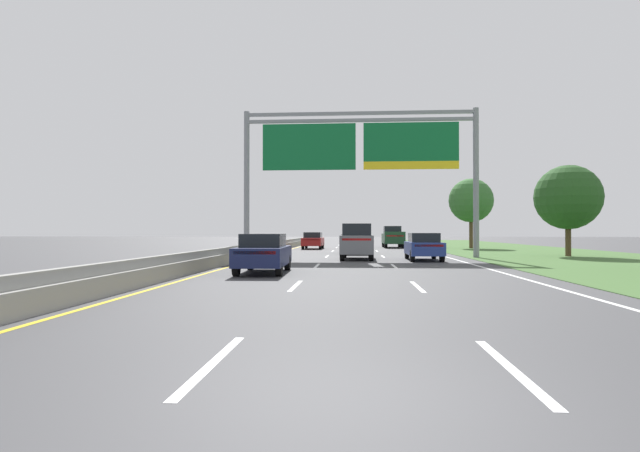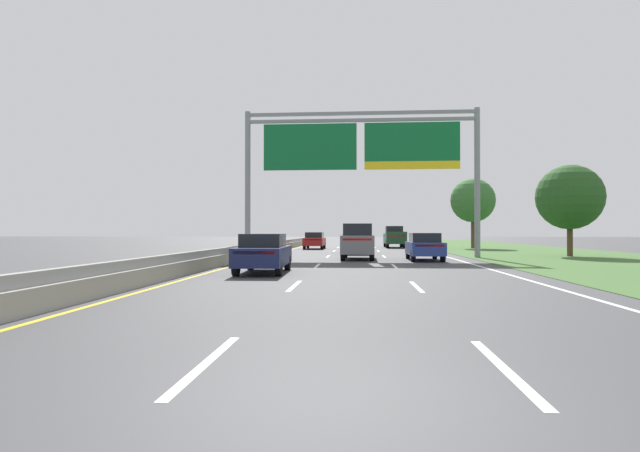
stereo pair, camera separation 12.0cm
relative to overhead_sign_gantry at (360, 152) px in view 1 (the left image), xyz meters
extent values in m
plane|color=#3D3D3F|center=(-0.30, 7.64, -6.72)|extent=(220.00, 220.00, 0.00)
cube|color=white|center=(-2.15, -25.86, -6.72)|extent=(0.14, 3.00, 0.01)
cube|color=white|center=(-2.15, -16.86, -6.72)|extent=(0.14, 3.00, 0.01)
cube|color=white|center=(-2.15, -7.86, -6.72)|extent=(0.14, 3.00, 0.01)
cube|color=white|center=(-2.15, 1.14, -6.72)|extent=(0.14, 3.00, 0.01)
cube|color=white|center=(-2.15, 10.14, -6.72)|extent=(0.14, 3.00, 0.01)
cube|color=white|center=(-2.15, 19.14, -6.72)|extent=(0.14, 3.00, 0.01)
cube|color=white|center=(-2.15, 28.14, -6.72)|extent=(0.14, 3.00, 0.01)
cube|color=white|center=(-2.15, 37.14, -6.72)|extent=(0.14, 3.00, 0.01)
cube|color=white|center=(-2.15, 46.14, -6.72)|extent=(0.14, 3.00, 0.01)
cube|color=white|center=(-2.15, 55.14, -6.72)|extent=(0.14, 3.00, 0.01)
cube|color=white|center=(1.55, -25.86, -6.72)|extent=(0.14, 3.00, 0.01)
cube|color=white|center=(1.55, -16.86, -6.72)|extent=(0.14, 3.00, 0.01)
cube|color=white|center=(1.55, -7.86, -6.72)|extent=(0.14, 3.00, 0.01)
cube|color=white|center=(1.55, 1.14, -6.72)|extent=(0.14, 3.00, 0.01)
cube|color=white|center=(1.55, 10.14, -6.72)|extent=(0.14, 3.00, 0.01)
cube|color=white|center=(1.55, 19.14, -6.72)|extent=(0.14, 3.00, 0.01)
cube|color=white|center=(1.55, 28.14, -6.72)|extent=(0.14, 3.00, 0.01)
cube|color=white|center=(1.55, 37.14, -6.72)|extent=(0.14, 3.00, 0.01)
cube|color=white|center=(1.55, 46.14, -6.72)|extent=(0.14, 3.00, 0.01)
cube|color=white|center=(1.55, 55.14, -6.72)|extent=(0.14, 3.00, 0.01)
cube|color=white|center=(5.60, 7.64, -6.72)|extent=(0.16, 106.00, 0.01)
cube|color=gold|center=(-6.20, 7.64, -6.72)|extent=(0.16, 106.00, 0.01)
cube|color=#3D602D|center=(13.65, 7.64, -6.71)|extent=(14.00, 110.00, 0.02)
cube|color=gray|center=(-6.90, 7.64, -6.45)|extent=(0.60, 110.00, 0.55)
cube|color=gray|center=(-6.90, 7.64, -6.02)|extent=(0.25, 110.00, 0.30)
cylinder|color=gray|center=(-7.35, 0.09, -1.98)|extent=(0.36, 0.36, 9.49)
cylinder|color=gray|center=(7.35, 0.09, -1.98)|extent=(0.36, 0.36, 9.49)
cube|color=gray|center=(0.00, 0.09, 2.54)|extent=(14.70, 0.24, 0.20)
cube|color=gray|center=(0.00, 0.09, 2.09)|extent=(14.70, 0.24, 0.20)
cube|color=#0C602D|center=(-3.25, -0.09, 0.37)|extent=(6.00, 0.12, 2.98)
cube|color=#0C602D|center=(3.25, -0.09, 0.62)|extent=(6.00, 0.12, 2.48)
cube|color=yellow|center=(3.25, -0.09, -0.86)|extent=(6.00, 0.12, 0.50)
cube|color=#193D23|center=(3.61, 19.43, -5.80)|extent=(2.02, 5.41, 1.00)
cube|color=black|center=(3.60, 20.28, -4.91)|extent=(1.73, 1.91, 0.78)
cube|color=#B21414|center=(3.62, 16.77, -5.50)|extent=(1.68, 0.09, 0.12)
cube|color=#193D23|center=(3.62, 17.70, -5.20)|extent=(2.01, 1.95, 0.20)
cylinder|color=black|center=(2.75, 21.26, -6.30)|extent=(0.30, 0.84, 0.84)
cylinder|color=black|center=(4.45, 21.27, -6.30)|extent=(0.30, 0.84, 0.84)
cylinder|color=black|center=(2.77, 17.59, -6.30)|extent=(0.30, 0.84, 0.84)
cylinder|color=black|center=(4.47, 17.60, -6.30)|extent=(0.30, 0.84, 0.84)
cube|color=black|center=(-0.38, 5.31, -5.82)|extent=(2.00, 4.74, 1.05)
cube|color=black|center=(-0.37, 5.16, -4.95)|extent=(1.70, 3.04, 0.68)
cube|color=#B21414|center=(-0.33, 3.00, -5.50)|extent=(1.60, 0.11, 0.12)
cylinder|color=black|center=(-1.23, 6.89, -6.34)|extent=(0.28, 0.77, 0.76)
cylinder|color=black|center=(0.41, 6.93, -6.34)|extent=(0.28, 0.77, 0.76)
cylinder|color=black|center=(-1.16, 3.70, -6.34)|extent=(0.28, 0.77, 0.76)
cylinder|color=black|center=(0.48, 3.73, -6.34)|extent=(0.28, 0.77, 0.76)
cube|color=navy|center=(3.63, -2.99, -6.03)|extent=(1.85, 4.41, 0.72)
cube|color=black|center=(3.63, -3.04, -5.41)|extent=(1.58, 2.31, 0.52)
cube|color=#B21414|center=(3.62, -5.15, -5.82)|extent=(1.53, 0.09, 0.12)
cylinder|color=black|center=(2.84, -1.49, -6.39)|extent=(0.22, 0.66, 0.66)
cylinder|color=black|center=(4.44, -1.50, -6.39)|extent=(0.22, 0.66, 0.66)
cylinder|color=black|center=(2.82, -4.48, -6.39)|extent=(0.22, 0.66, 0.66)
cylinder|color=black|center=(4.42, -4.49, -6.39)|extent=(0.22, 0.66, 0.66)
cube|color=maroon|center=(-4.22, 14.94, -6.03)|extent=(1.87, 4.42, 0.72)
cube|color=black|center=(-4.22, 14.89, -5.41)|extent=(1.59, 2.32, 0.52)
cube|color=#B21414|center=(-4.24, 12.78, -5.82)|extent=(1.53, 0.10, 0.12)
cylinder|color=black|center=(-5.00, 16.45, -6.39)|extent=(0.23, 0.66, 0.66)
cylinder|color=black|center=(-3.40, 16.43, -6.39)|extent=(0.23, 0.66, 0.66)
cylinder|color=black|center=(-5.03, 13.46, -6.39)|extent=(0.23, 0.66, 0.66)
cylinder|color=black|center=(-3.43, 13.44, -6.39)|extent=(0.23, 0.66, 0.66)
cube|color=#161E47|center=(-3.97, -12.27, -6.03)|extent=(1.95, 4.45, 0.72)
cube|color=black|center=(-3.97, -12.32, -5.41)|extent=(1.63, 2.34, 0.52)
cube|color=#B21414|center=(-3.91, -14.43, -5.82)|extent=(1.53, 0.12, 0.12)
cylinder|color=black|center=(-4.82, -10.80, -6.39)|extent=(0.24, 0.67, 0.66)
cylinder|color=black|center=(-3.22, -10.75, -6.39)|extent=(0.24, 0.67, 0.66)
cylinder|color=black|center=(-4.73, -13.79, -6.39)|extent=(0.24, 0.67, 0.66)
cylinder|color=black|center=(-3.13, -13.74, -6.39)|extent=(0.24, 0.67, 0.66)
cube|color=slate|center=(-0.18, -2.16, -5.82)|extent=(1.98, 4.73, 1.05)
cube|color=black|center=(-0.18, -2.31, -4.95)|extent=(1.69, 3.03, 0.68)
cube|color=#B21414|center=(-0.22, -4.47, -5.50)|extent=(1.60, 0.11, 0.12)
cylinder|color=black|center=(-0.97, -0.55, -6.34)|extent=(0.27, 0.76, 0.76)
cylinder|color=black|center=(0.67, -0.58, -6.34)|extent=(0.27, 0.76, 0.76)
cylinder|color=black|center=(-1.03, -3.74, -6.34)|extent=(0.27, 0.76, 0.76)
cylinder|color=black|center=(0.61, -3.77, -6.34)|extent=(0.27, 0.76, 0.76)
cylinder|color=#4C3823|center=(13.76, 1.97, -5.62)|extent=(0.36, 0.36, 2.21)
sphere|color=#234C1E|center=(13.76, 1.97, -2.80)|extent=(4.26, 4.26, 4.26)
cylinder|color=#4C3823|center=(10.98, 17.34, -5.24)|extent=(0.36, 0.36, 2.96)
sphere|color=#33662D|center=(10.98, 17.34, -2.06)|extent=(4.26, 4.26, 4.26)
camera|label=1|loc=(-0.36, -32.14, -5.05)|focal=28.14mm
camera|label=2|loc=(-0.24, -32.13, -5.05)|focal=28.14mm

